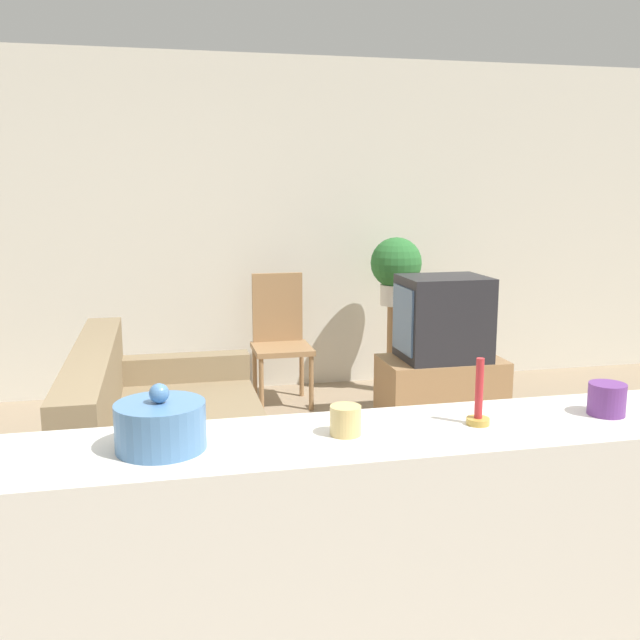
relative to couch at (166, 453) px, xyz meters
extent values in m
plane|color=gray|center=(0.57, -1.23, -0.30)|extent=(14.00, 14.00, 0.00)
cube|color=beige|center=(0.57, 2.20, 1.05)|extent=(9.00, 0.06, 2.70)
cube|color=#847051|center=(0.05, 0.00, -0.07)|extent=(0.99, 1.87, 0.45)
cube|color=#847051|center=(-0.34, 0.00, 0.36)|extent=(0.20, 1.87, 0.41)
cube|color=#847051|center=(0.05, -0.85, 0.01)|extent=(0.99, 0.16, 0.62)
cube|color=#847051|center=(0.05, 0.85, 0.01)|extent=(0.99, 0.16, 0.62)
cube|color=#9E754C|center=(1.90, 0.88, -0.05)|extent=(0.84, 0.49, 0.49)
cube|color=#232328|center=(1.90, 0.88, 0.49)|extent=(0.57, 0.47, 0.58)
cube|color=#4C6B93|center=(1.61, 0.88, 0.49)|extent=(0.02, 0.39, 0.45)
cube|color=#9E754C|center=(0.90, 1.64, 0.15)|extent=(0.44, 0.44, 0.04)
cube|color=#9E754C|center=(0.90, 1.85, 0.44)|extent=(0.40, 0.04, 0.54)
cylinder|color=#9E754C|center=(0.71, 1.45, -0.08)|extent=(0.04, 0.04, 0.42)
cylinder|color=#9E754C|center=(1.09, 1.45, -0.08)|extent=(0.04, 0.04, 0.42)
cylinder|color=#9E754C|center=(0.71, 1.83, -0.08)|extent=(0.04, 0.04, 0.42)
cylinder|color=#9E754C|center=(1.09, 1.83, -0.08)|extent=(0.04, 0.04, 0.42)
cylinder|color=#9E754C|center=(1.86, 1.79, 0.07)|extent=(0.13, 0.13, 0.73)
cylinder|color=white|center=(1.86, 1.79, 0.52)|extent=(0.25, 0.25, 0.17)
sphere|color=#2D7033|center=(1.86, 1.79, 0.77)|extent=(0.41, 0.41, 0.41)
cube|color=silver|center=(0.57, -1.74, 0.19)|extent=(2.29, 0.44, 0.97)
cylinder|color=#4C7AAD|center=(0.00, -1.74, 0.74)|extent=(0.25, 0.25, 0.13)
sphere|color=#4C7AAD|center=(0.00, -1.74, 0.83)|extent=(0.05, 0.05, 0.05)
cylinder|color=tan|center=(0.52, -1.74, 0.71)|extent=(0.09, 0.09, 0.09)
cylinder|color=#B7933D|center=(0.93, -1.74, 0.68)|extent=(0.07, 0.07, 0.02)
cylinder|color=#B7282D|center=(0.93, -1.74, 0.78)|extent=(0.02, 0.02, 0.18)
cylinder|color=#66337F|center=(1.36, -1.74, 0.72)|extent=(0.12, 0.12, 0.10)
camera|label=1|loc=(0.02, -3.64, 1.38)|focal=40.00mm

